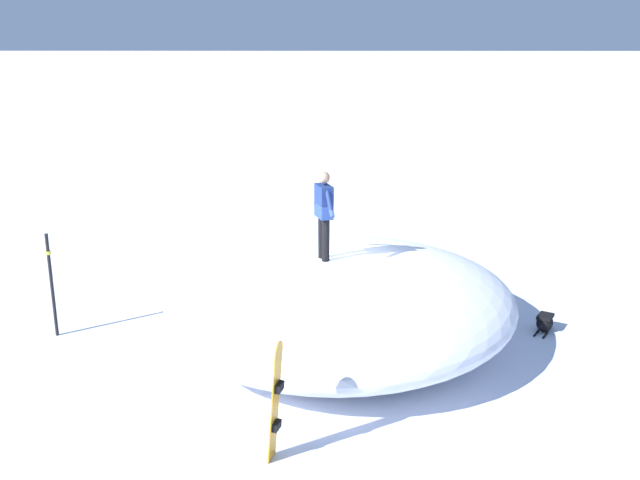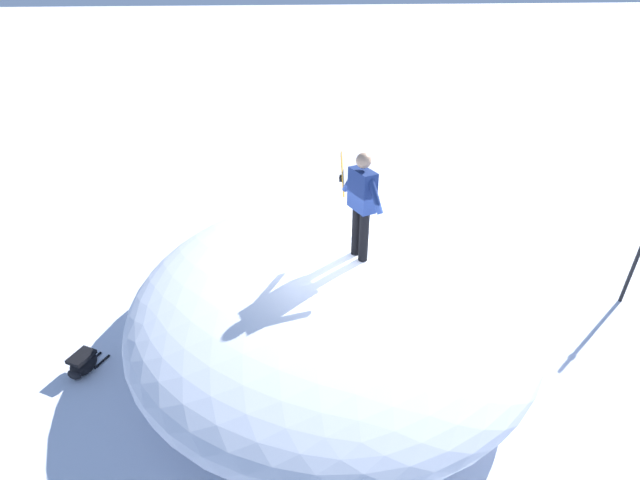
# 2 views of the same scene
# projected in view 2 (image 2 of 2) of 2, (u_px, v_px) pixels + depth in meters

# --- Properties ---
(ground) EXTENTS (240.00, 240.00, 0.00)m
(ground) POSITION_uv_depth(u_px,v_px,m) (349.00, 328.00, 7.64)
(ground) COLOR white
(snow_mound) EXTENTS (8.56, 8.31, 1.48)m
(snow_mound) POSITION_uv_depth(u_px,v_px,m) (335.00, 293.00, 7.27)
(snow_mound) COLOR white
(snow_mound) RESTS_ON ground
(snowboarder_standing) EXTENTS (0.96, 0.40, 1.60)m
(snowboarder_standing) POSITION_uv_depth(u_px,v_px,m) (362.00, 201.00, 6.37)
(snowboarder_standing) COLOR black
(snowboarder_standing) RESTS_ON snow_mound
(snowboard_primary_upright) EXTENTS (0.31, 0.24, 1.73)m
(snowboard_primary_upright) POSITION_uv_depth(u_px,v_px,m) (343.00, 186.00, 10.66)
(snowboard_primary_upright) COLOR orange
(snowboard_primary_upright) RESTS_ON ground
(backpack_near) EXTENTS (0.64, 0.52, 0.33)m
(backpack_near) POSITION_uv_depth(u_px,v_px,m) (83.00, 364.00, 6.71)
(backpack_near) COLOR black
(backpack_near) RESTS_ON ground
(trail_marker_pole) EXTENTS (0.10, 0.10, 1.96)m
(trail_marker_pole) POSITION_uv_depth(u_px,v_px,m) (639.00, 252.00, 7.79)
(trail_marker_pole) COLOR black
(trail_marker_pole) RESTS_ON ground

